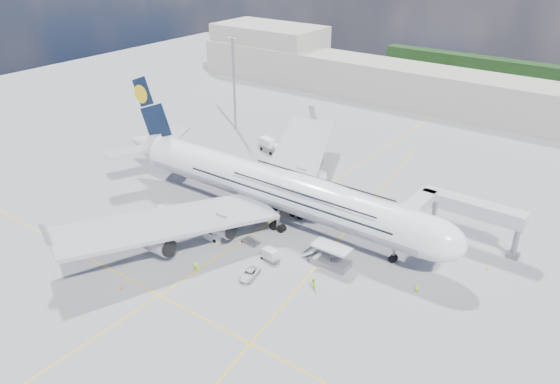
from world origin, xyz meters
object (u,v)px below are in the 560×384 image
Objects in this scene: jet_bridge at (449,210)px; cone_wing_left_outer at (293,157)px; dolly_nose_far at (270,254)px; service_van at (249,274)px; catering_truck_outer at (269,146)px; cone_wing_right_inner at (220,244)px; catering_truck_inner at (311,173)px; crew_loader at (313,284)px; dolly_row_a at (162,210)px; cone_nose at (487,268)px; crew_tug at (196,268)px; baggage_tug at (212,236)px; cone_wing_right_outer at (121,287)px; airliner at (276,188)px; dolly_row_c at (205,224)px; dolly_back at (154,231)px; light_mast at (234,82)px; crew_nose at (417,289)px; cargo_loader at (330,258)px; cone_tail at (142,176)px; dolly_row_b at (179,219)px; dolly_nose_near at (251,241)px; crew_van at (270,257)px; cone_wing_left_inner at (315,182)px.

cone_wing_left_outer is (-44.75, 16.36, -6.55)m from jet_bridge.
dolly_nose_far is 6.06m from service_van.
catering_truck_outer is 12.95× the size of cone_wing_right_inner.
catering_truck_inner is 3.51× the size of crew_loader.
dolly_nose_far is 0.77× the size of service_van.
cone_nose is at bearing 36.58° from dolly_row_a.
dolly_nose_far is 12.74m from crew_tug.
baggage_tug reaches higher than cone_wing_right_outer.
cone_wing_right_inner is at bearing 145.73° from service_van.
crew_loader is (10.12, 3.39, 0.36)m from service_van.
airliner is 22.52× the size of dolly_nose_far.
dolly_row_c is 0.56× the size of catering_truck_outer.
jet_bridge is 5.63× the size of dolly_back.
crew_tug is 3.20× the size of cone_nose.
dolly_row_c is at bearing 22.38° from dolly_row_a.
cone_wing_right_inner is (37.77, -48.49, -12.97)m from light_mast.
crew_nose is at bearing 94.27° from crew_loader.
catering_truck_inner reaches higher than cargo_loader.
cone_wing_right_outer is (-1.85, -51.30, -1.57)m from catering_truck_inner.
jet_bridge is 67.60m from cone_tail.
dolly_row_b is 39.52m from cone_wing_left_outer.
light_mast reaches higher than dolly_nose_near.
catering_truck_outer reaches higher than dolly_back.
cone_wing_right_outer is (-38.05, -26.55, -0.51)m from crew_nose.
crew_nose reaches higher than cone_tail.
catering_truck_outer is at bearing 109.88° from baggage_tug.
crew_loader is (33.37, 3.00, 0.65)m from dolly_back.
crew_tug is at bearing -142.62° from cone_nose.
crew_loader reaches higher than dolly_row_a.
catering_truck_inner reaches higher than crew_van.
crew_loader reaches higher than cone_wing_right_outer.
dolly_nose_near is 40.48m from cone_nose.
cone_tail is (-36.56, 20.13, -0.72)m from crew_tug.
cargo_loader is 15.70× the size of cone_tail.
dolly_row_a is at bearing 122.29° from cone_wing_right_outer.
dolly_row_b is 4.58× the size of cone_nose.
cone_wing_left_inner is (16.33, 30.11, -0.65)m from dolly_row_a.
crew_tug is (5.00, -9.37, 0.14)m from baggage_tug.
jet_bridge reaches higher than dolly_row_a.
cone_wing_right_outer is at bearing -72.69° from catering_truck_inner.
baggage_tug is 1.58× the size of crew_loader.
dolly_nose_near is 23.96m from cone_wing_right_outer.
jet_bridge is at bearing 54.25° from cargo_loader.
crew_van is at bearing -36.84° from catering_truck_outer.
service_van is at bearing -9.95° from dolly_row_b.
crew_van is (6.33, -2.49, 0.50)m from dolly_nose_near.
light_mast is 59.64m from dolly_back.
dolly_back is 38.10m from catering_truck_inner.
light_mast is 71.10m from crew_tug.
cone_wing_left_outer is at bearing 96.30° from dolly_row_b.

